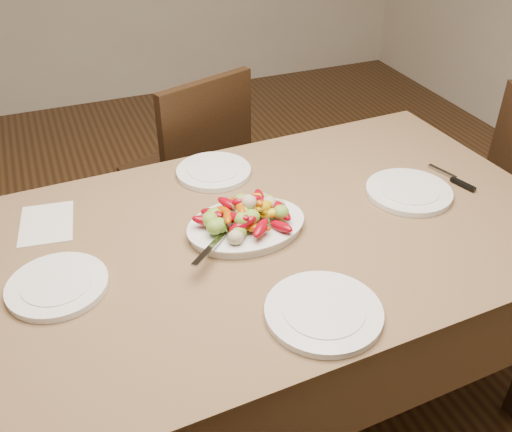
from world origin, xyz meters
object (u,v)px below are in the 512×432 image
object	(u,v)px
serving_platter	(246,228)
plate_far	(214,172)
plate_right	(409,192)
plate_near	(323,312)
dining_table	(256,328)
plate_left	(58,286)
chair_far	(184,173)

from	to	relation	value
serving_platter	plate_far	world-z (taller)	serving_platter
plate_far	plate_right	bearing A→B (deg)	-33.52
plate_far	plate_near	distance (m)	0.73
plate_near	dining_table	bearing A→B (deg)	94.11
dining_table	plate_left	distance (m)	0.68
plate_left	plate_right	xyz separation A→B (m)	(1.08, 0.04, 0.00)
plate_left	plate_far	world-z (taller)	same
plate_right	plate_far	xyz separation A→B (m)	(-0.53, 0.35, 0.00)
serving_platter	plate_near	distance (m)	0.39
chair_far	plate_near	distance (m)	1.29
dining_table	plate_near	bearing A→B (deg)	-85.89
dining_table	plate_far	xyz separation A→B (m)	(-0.00, 0.37, 0.39)
dining_table	chair_far	bearing A→B (deg)	88.72
dining_table	chair_far	size ratio (longest dim) A/B	1.94
dining_table	serving_platter	size ratio (longest dim) A/B	5.48
plate_right	plate_far	bearing A→B (deg)	146.48
plate_left	plate_far	bearing A→B (deg)	35.92
plate_left	plate_right	world-z (taller)	same
serving_platter	plate_left	world-z (taller)	serving_platter
chair_far	serving_platter	bearing A→B (deg)	68.22
dining_table	plate_near	xyz separation A→B (m)	(0.03, -0.37, 0.39)
chair_far	plate_right	bearing A→B (deg)	100.96
chair_far	plate_right	xyz separation A→B (m)	(0.51, -0.88, 0.29)
serving_platter	plate_near	size ratio (longest dim) A/B	1.18
chair_far	serving_platter	size ratio (longest dim) A/B	2.83
chair_far	plate_near	bearing A→B (deg)	71.19
chair_far	plate_far	world-z (taller)	chair_far
chair_far	plate_right	world-z (taller)	chair_far
plate_left	plate_far	xyz separation A→B (m)	(0.55, 0.40, 0.00)
dining_table	serving_platter	xyz separation A→B (m)	(-0.02, 0.02, 0.39)
plate_left	plate_right	size ratio (longest dim) A/B	0.94
plate_far	plate_left	bearing A→B (deg)	-144.08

